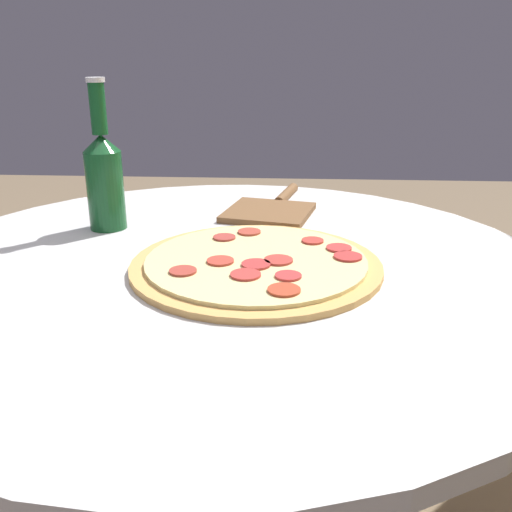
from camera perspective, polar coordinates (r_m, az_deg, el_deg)
The scene contains 4 objects.
table at distance 0.97m, azimuth -3.00°, elevation -10.28°, with size 1.03×1.03×0.76m.
pizza at distance 0.86m, azimuth 0.05°, elevation -0.77°, with size 0.38×0.38×0.02m.
beer_bottle at distance 1.06m, azimuth -14.94°, elevation 7.77°, with size 0.07×0.07×0.27m.
pizza_paddle at distance 1.15m, azimuth 1.62°, elevation 4.72°, with size 0.31×0.19×0.02m.
Camera 1 is at (0.83, 0.10, 1.08)m, focal length 40.00 mm.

